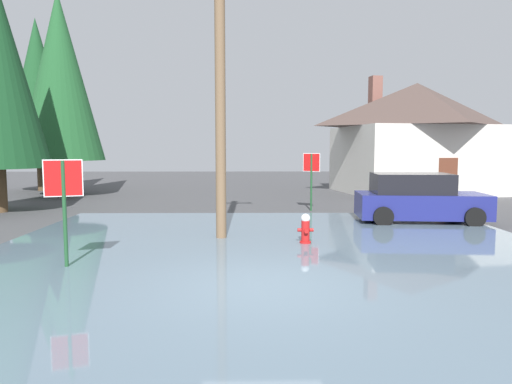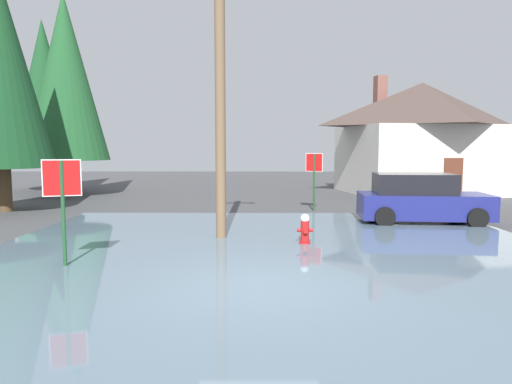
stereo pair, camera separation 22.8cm
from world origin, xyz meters
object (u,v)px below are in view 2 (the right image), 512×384
(fire_hydrant, at_px, (305,230))
(stop_sign_far, at_px, (314,170))
(utility_pole, at_px, (220,86))
(parked_car, at_px, (420,200))
(pine_tree_short_left, at_px, (44,91))
(house, at_px, (421,136))
(pine_tree_tall_left, at_px, (66,77))
(stop_sign_near, at_px, (62,191))

(fire_hydrant, relative_size, stop_sign_far, 0.36)
(fire_hydrant, relative_size, utility_pole, 0.10)
(parked_car, relative_size, pine_tree_short_left, 0.44)
(house, distance_m, pine_tree_tall_left, 19.06)
(stop_sign_far, xyz_separation_m, pine_tree_tall_left, (-12.02, 5.64, 4.45))
(stop_sign_near, xyz_separation_m, house, (12.92, 16.09, 1.51))
(parked_car, xyz_separation_m, pine_tree_tall_left, (-15.22, 8.53, 5.29))
(utility_pole, relative_size, parked_car, 1.85)
(parked_car, xyz_separation_m, pine_tree_short_left, (-17.75, 11.57, 4.98))
(stop_sign_near, xyz_separation_m, pine_tree_short_left, (-8.36, 17.40, 4.14))
(pine_tree_tall_left, bearing_deg, pine_tree_short_left, 129.85)
(pine_tree_short_left, bearing_deg, house, -3.52)
(house, xyz_separation_m, pine_tree_short_left, (-21.29, 1.31, 2.64))
(stop_sign_far, height_order, house, house)
(fire_hydrant, distance_m, utility_pole, 4.40)
(fire_hydrant, bearing_deg, stop_sign_far, 81.28)
(parked_car, distance_m, pine_tree_tall_left, 18.23)
(fire_hydrant, height_order, utility_pole, utility_pole)
(stop_sign_far, distance_m, house, 10.10)
(fire_hydrant, distance_m, parked_car, 5.50)
(house, distance_m, parked_car, 11.10)
(stop_sign_near, xyz_separation_m, pine_tree_tall_left, (-5.83, 14.36, 4.46))
(utility_pole, height_order, pine_tree_short_left, pine_tree_short_left)
(stop_sign_near, height_order, pine_tree_short_left, pine_tree_short_left)
(utility_pole, relative_size, pine_tree_short_left, 0.81)
(pine_tree_tall_left, bearing_deg, parked_car, -29.28)
(fire_hydrant, xyz_separation_m, pine_tree_tall_left, (-11.04, 12.08, 5.68))
(fire_hydrant, distance_m, pine_tree_tall_left, 17.32)
(house, bearing_deg, utility_pole, -127.24)
(parked_car, distance_m, pine_tree_short_left, 21.77)
(parked_car, height_order, pine_tree_tall_left, pine_tree_tall_left)
(stop_sign_near, relative_size, house, 0.24)
(house, relative_size, pine_tree_short_left, 0.96)
(utility_pole, distance_m, pine_tree_tall_left, 14.49)
(utility_pole, xyz_separation_m, parked_car, (6.39, 2.80, -3.35))
(stop_sign_far, relative_size, house, 0.24)
(parked_car, bearing_deg, stop_sign_near, -148.17)
(utility_pole, bearing_deg, stop_sign_near, -134.67)
(pine_tree_tall_left, bearing_deg, house, 5.27)
(stop_sign_near, distance_m, utility_pole, 4.95)
(parked_car, bearing_deg, pine_tree_short_left, 146.91)
(fire_hydrant, distance_m, pine_tree_short_left, 21.01)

